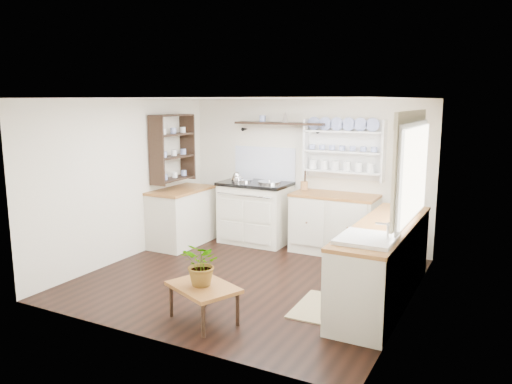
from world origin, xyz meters
TOP-DOWN VIEW (x-y plane):
  - floor at (0.00, 0.00)m, footprint 4.00×3.80m
  - wall_back at (0.00, 1.90)m, footprint 4.00×0.02m
  - wall_right at (2.00, 0.00)m, footprint 0.02×3.80m
  - wall_left at (-2.00, 0.00)m, footprint 0.02×3.80m
  - ceiling at (0.00, 0.00)m, footprint 4.00×3.80m
  - window at (1.95, 0.15)m, footprint 0.08×1.55m
  - aga_cooker at (-0.72, 1.57)m, footprint 1.11×0.77m
  - back_cabinets at (0.60, 1.60)m, footprint 1.27×0.63m
  - right_cabinets at (1.70, 0.10)m, footprint 0.62×2.43m
  - belfast_sink at (1.70, -0.65)m, footprint 0.55×0.60m
  - left_cabinets at (-1.70, 0.90)m, footprint 0.62×1.13m
  - plate_rack at (0.65, 1.86)m, footprint 1.20×0.22m
  - high_shelf at (-0.40, 1.78)m, footprint 1.50×0.29m
  - left_shelving at (-1.84, 0.90)m, footprint 0.28×0.80m
  - kettle at (-1.00, 1.45)m, footprint 0.17×0.17m
  - utensil_crock at (0.07, 1.68)m, footprint 0.11×0.11m
  - center_table at (0.19, -1.33)m, footprint 0.87×0.76m
  - potted_plant at (0.19, -1.33)m, footprint 0.48×0.44m
  - floor_rug at (1.17, -0.44)m, footprint 0.58×0.87m

SIDE VIEW (x-z plane):
  - floor at x=0.00m, z-range -0.01..0.01m
  - floor_rug at x=1.17m, z-range 0.00..0.02m
  - center_table at x=0.19m, z-range 0.15..0.54m
  - right_cabinets at x=1.70m, z-range 0.01..0.91m
  - left_cabinets at x=-1.70m, z-range 0.01..0.91m
  - back_cabinets at x=0.60m, z-range 0.01..0.91m
  - aga_cooker at x=-0.72m, z-range -0.01..1.01m
  - potted_plant at x=0.19m, z-range 0.39..0.85m
  - belfast_sink at x=1.70m, z-range 0.58..1.03m
  - utensil_crock at x=0.07m, z-range 0.91..1.04m
  - kettle at x=-1.00m, z-range 0.93..1.14m
  - wall_back at x=0.00m, z-range 0.00..2.30m
  - wall_right at x=2.00m, z-range 0.00..2.30m
  - wall_left at x=-2.00m, z-range 0.00..2.30m
  - left_shelving at x=-1.84m, z-range 1.02..2.08m
  - plate_rack at x=0.65m, z-range 1.11..2.01m
  - window at x=1.95m, z-range 0.95..2.17m
  - high_shelf at x=-0.40m, z-range 1.83..1.99m
  - ceiling at x=0.00m, z-range 2.29..2.30m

